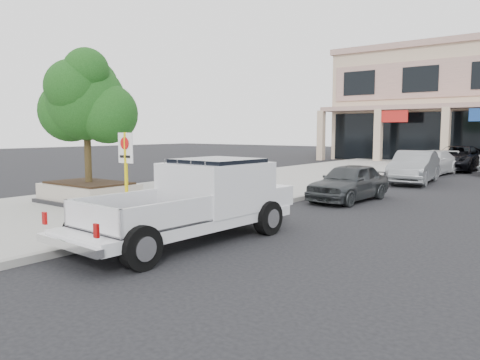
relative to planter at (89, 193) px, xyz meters
The scene contains 12 objects.
ground 6.31m from the planter, ahead, with size 120.00×120.00×0.00m, color black.
sidewalk 5.85m from the planter, 82.27° to the left, with size 8.00×52.00×0.15m, color gray.
curb 7.48m from the planter, 50.68° to the left, with size 0.20×52.00×0.15m, color gray.
planter is the anchor object (origin of this frame).
planter_tree 2.95m from the planter, 48.97° to the left, with size 2.90×2.55×4.00m.
no_parking_sign 3.89m from the planter, 19.90° to the right, with size 0.55×0.09×2.30m.
hedge 5.14m from the planter, 35.74° to the left, with size 1.10×0.99×0.94m, color #164513.
pickup_truck 6.17m from the planter, 15.30° to the right, with size 2.17×5.85×1.84m, color silver, non-canonical shape.
curb_car_a 8.93m from the planter, 46.45° to the left, with size 1.58×3.93×1.34m, color #323537.
curb_car_b 15.00m from the planter, 65.58° to the left, with size 1.63×4.69×1.54m, color gray.
curb_car_c 19.51m from the planter, 73.36° to the left, with size 1.92×4.72×1.37m, color silver.
curb_car_d 23.39m from the planter, 74.80° to the left, with size 2.60×5.63×1.57m, color black.
Camera 1 is at (6.89, -8.78, 2.48)m, focal length 35.00 mm.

